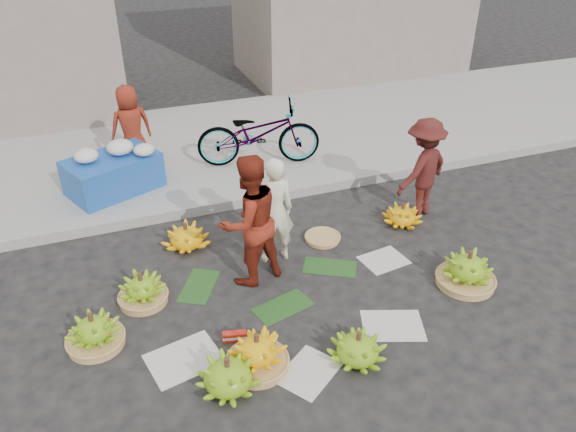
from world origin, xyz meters
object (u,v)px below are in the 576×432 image
object	(u,v)px
vendor_cream	(274,211)
bicycle	(259,133)
flower_table	(113,171)
banana_bunch_4	(467,270)
banana_bunch_0	(94,332)

from	to	relation	value
vendor_cream	bicycle	xyz separation A→B (m)	(0.61, 2.47, -0.06)
flower_table	vendor_cream	bearing A→B (deg)	-77.27
banana_bunch_4	vendor_cream	size ratio (longest dim) A/B	0.53
flower_table	bicycle	distance (m)	2.31
banana_bunch_0	bicycle	size ratio (longest dim) A/B	0.29
banana_bunch_0	vendor_cream	size ratio (longest dim) A/B	0.42
banana_bunch_0	flower_table	bearing A→B (deg)	80.30
banana_bunch_0	bicycle	distance (m)	4.36
bicycle	flower_table	bearing A→B (deg)	106.34
banana_bunch_4	banana_bunch_0	bearing A→B (deg)	173.41
banana_bunch_0	vendor_cream	distance (m)	2.42
banana_bunch_0	vendor_cream	bearing A→B (deg)	19.90
banana_bunch_0	flower_table	distance (m)	3.20
flower_table	bicycle	world-z (taller)	bicycle
banana_bunch_0	banana_bunch_4	world-z (taller)	banana_bunch_4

